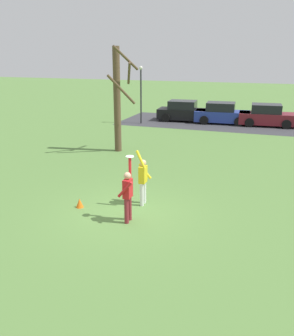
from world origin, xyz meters
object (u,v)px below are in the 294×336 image
object	(u,v)px
person_defender	(143,178)
field_cone_orange	(80,203)
parked_car_maroon	(267,116)
parked_car_blue	(222,114)
bare_tree_tall	(118,98)
lamppost_by_lot	(141,89)
person_catcher	(128,193)
parked_car_black	(184,112)
frisbee_disc	(130,157)

from	to	relation	value
person_defender	field_cone_orange	bearing A→B (deg)	-64.60
person_defender	parked_car_maroon	world-z (taller)	person_defender
parked_car_blue	person_defender	bearing A→B (deg)	-94.66
bare_tree_tall	lamppost_by_lot	distance (m)	8.42
parked_car_blue	lamppost_by_lot	world-z (taller)	lamppost_by_lot
lamppost_by_lot	field_cone_orange	distance (m)	16.34
parked_car_maroon	lamppost_by_lot	bearing A→B (deg)	-170.35
person_catcher	person_defender	xyz separation A→B (m)	(-0.03, 1.46, -0.00)
parked_car_black	parked_car_maroon	size ratio (longest dim) A/B	1.00
person_defender	parked_car_black	world-z (taller)	person_defender
person_catcher	field_cone_orange	world-z (taller)	person_catcher
parked_car_blue	lamppost_by_lot	size ratio (longest dim) A/B	0.99
parked_car_black	field_cone_orange	xyz separation A→B (m)	(0.72, -17.92, -0.57)
parked_car_black	person_defender	bearing A→B (deg)	-84.55
parked_car_blue	bare_tree_tall	xyz separation A→B (m)	(-4.08, -10.31, 2.18)
lamppost_by_lot	field_cone_orange	bearing A→B (deg)	-77.35
person_catcher	parked_car_black	size ratio (longest dim) A/B	0.49
parked_car_blue	lamppost_by_lot	xyz separation A→B (m)	(-5.83, -2.09, 1.86)
parked_car_black	parked_car_blue	world-z (taller)	same
parked_car_black	parked_car_blue	xyz separation A→B (m)	(3.01, -0.07, 0.00)
bare_tree_tall	frisbee_disc	bearing A→B (deg)	-63.98
parked_car_blue	field_cone_orange	size ratio (longest dim) A/B	13.14
parked_car_maroon	bare_tree_tall	bearing A→B (deg)	-129.07
lamppost_by_lot	parked_car_black	bearing A→B (deg)	37.44
parked_car_maroon	parked_car_blue	bearing A→B (deg)	177.63
person_defender	parked_car_maroon	bearing A→B (deg)	166.91
parked_car_black	bare_tree_tall	bearing A→B (deg)	-99.51
parked_car_maroon	bare_tree_tall	distance (m)	12.93
field_cone_orange	person_defender	bearing A→B (deg)	26.44
bare_tree_tall	parked_car_blue	bearing A→B (deg)	68.43
lamppost_by_lot	field_cone_orange	size ratio (longest dim) A/B	13.31
parked_car_black	lamppost_by_lot	bearing A→B (deg)	-146.20
person_catcher	lamppost_by_lot	distance (m)	17.24
parked_car_black	parked_car_blue	distance (m)	3.01
person_defender	bare_tree_tall	xyz separation A→B (m)	(-3.78, 6.55, 1.93)
lamppost_by_lot	parked_car_maroon	bearing A→B (deg)	13.29
frisbee_disc	parked_car_maroon	xyz separation A→B (m)	(3.59, 18.17, -1.37)
person_defender	parked_car_blue	bearing A→B (deg)	177.93
field_cone_orange	person_catcher	bearing A→B (deg)	-13.19
person_defender	frisbee_disc	bearing A→B (deg)	0.00
parked_car_blue	parked_car_maroon	xyz separation A→B (m)	(3.31, 0.07, 0.00)
person_catcher	bare_tree_tall	distance (m)	9.07
lamppost_by_lot	bare_tree_tall	bearing A→B (deg)	-77.99
person_catcher	parked_car_black	bearing A→B (deg)	7.41
person_defender	bare_tree_tall	world-z (taller)	bare_tree_tall
person_catcher	person_defender	bearing A→B (deg)	-0.00
frisbee_disc	field_cone_orange	xyz separation A→B (m)	(-2.01, 0.25, -1.93)
frisbee_disc	parked_car_blue	xyz separation A→B (m)	(0.28, 18.10, -1.37)
frisbee_disc	field_cone_orange	size ratio (longest dim) A/B	0.80
parked_car_black	parked_car_maroon	bearing A→B (deg)	-3.63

